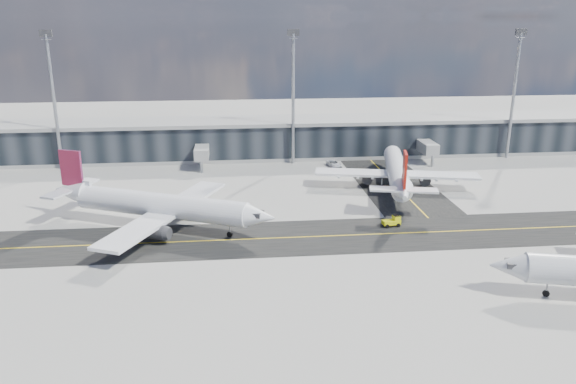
% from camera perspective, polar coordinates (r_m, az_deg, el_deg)
% --- Properties ---
extents(ground, '(300.00, 300.00, 0.00)m').
position_cam_1_polar(ground, '(80.69, 4.31, -5.55)').
color(ground, gray).
rests_on(ground, ground).
extents(taxiway_lanes, '(180.00, 63.00, 0.03)m').
position_cam_1_polar(taxiway_lanes, '(91.20, 5.56, -2.82)').
color(taxiway_lanes, black).
rests_on(taxiway_lanes, ground).
extents(terminal_concourse, '(152.00, 19.80, 8.80)m').
position_cam_1_polar(terminal_concourse, '(131.60, 0.20, 5.42)').
color(terminal_concourse, black).
rests_on(terminal_concourse, ground).
extents(floodlight_masts, '(102.50, 0.70, 28.90)m').
position_cam_1_polar(floodlight_masts, '(122.86, 0.53, 10.01)').
color(floodlight_masts, gray).
rests_on(floodlight_masts, ground).
extents(airliner_af, '(36.09, 31.14, 11.22)m').
position_cam_1_polar(airliner_af, '(88.39, -13.05, -1.32)').
color(airliner_af, white).
rests_on(airliner_af, ground).
extents(airliner_redtail, '(31.04, 36.15, 10.78)m').
position_cam_1_polar(airliner_redtail, '(107.31, 11.00, 2.04)').
color(airliner_redtail, white).
rests_on(airliner_redtail, ground).
extents(baggage_tug, '(2.92, 1.77, 1.73)m').
position_cam_1_polar(baggage_tug, '(89.24, 10.60, -2.92)').
color(baggage_tug, '#E8E80C').
rests_on(baggage_tug, ground).
extents(service_van, '(3.07, 5.22, 1.36)m').
position_cam_1_polar(service_van, '(123.06, 4.72, 2.89)').
color(service_van, white).
rests_on(service_van, ground).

